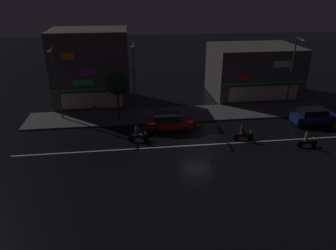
{
  "coord_description": "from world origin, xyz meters",
  "views": [
    {
      "loc": [
        -5.77,
        -24.44,
        12.97
      ],
      "look_at": [
        -2.49,
        1.28,
        1.54
      ],
      "focal_mm": 33.76,
      "sensor_mm": 36.0,
      "label": 1
    }
  ],
  "objects": [
    {
      "name": "street_tree",
      "position": [
        -7.0,
        7.14,
        3.88
      ],
      "size": [
        2.41,
        2.41,
        4.97
      ],
      "color": "#473323",
      "rests_on": "sidewalk_far"
    },
    {
      "name": "motorcycle_following",
      "position": [
        -5.23,
        1.49,
        0.63
      ],
      "size": [
        1.9,
        0.6,
        1.52
      ],
      "rotation": [
        0.0,
        0.0,
        0.11
      ],
      "color": "black",
      "rests_on": "ground"
    },
    {
      "name": "motorcycle_lead",
      "position": [
        4.31,
        0.54,
        0.63
      ],
      "size": [
        1.9,
        0.6,
        1.52
      ],
      "rotation": [
        0.0,
        0.0,
        -0.04
      ],
      "color": "black",
      "rests_on": "ground"
    },
    {
      "name": "streetlamp_east",
      "position": [
        12.1,
        7.64,
        4.76
      ],
      "size": [
        0.44,
        1.64,
        7.93
      ],
      "color": "#47494C",
      "rests_on": "sidewalk_far"
    },
    {
      "name": "streetlamp_west",
      "position": [
        -12.98,
        7.55,
        4.49
      ],
      "size": [
        0.44,
        1.64,
        7.41
      ],
      "color": "#47494C",
      "rests_on": "sidewalk_far"
    },
    {
      "name": "ground_plane",
      "position": [
        0.0,
        0.0,
        0.0
      ],
      "size": [
        140.0,
        140.0,
        0.0
      ],
      "primitive_type": "plane",
      "color": "black"
    },
    {
      "name": "parked_car_trailing",
      "position": [
        12.63,
        3.14,
        0.87
      ],
      "size": [
        4.3,
        1.98,
        1.67
      ],
      "color": "navy",
      "rests_on": "ground"
    },
    {
      "name": "traffic_cone",
      "position": [
        0.83,
        4.07,
        0.28
      ],
      "size": [
        0.36,
        0.36,
        0.55
      ],
      "primitive_type": "cone",
      "color": "orange",
      "rests_on": "ground"
    },
    {
      "name": "streetlamp_mid",
      "position": [
        -5.24,
        6.72,
        4.71
      ],
      "size": [
        0.44,
        1.64,
        7.83
      ],
      "color": "#47494C",
      "rests_on": "sidewalk_far"
    },
    {
      "name": "parked_car_near_kerb",
      "position": [
        -2.08,
        3.61,
        0.87
      ],
      "size": [
        4.3,
        1.98,
        1.67
      ],
      "rotation": [
        0.0,
        0.0,
        3.14
      ],
      "color": "maroon",
      "rests_on": "ground"
    },
    {
      "name": "motorcycle_opposite_lane",
      "position": [
        9.42,
        -1.49,
        0.63
      ],
      "size": [
        1.9,
        0.6,
        1.52
      ],
      "rotation": [
        0.0,
        0.0,
        3.26
      ],
      "color": "black",
      "rests_on": "ground"
    },
    {
      "name": "sidewalk_far",
      "position": [
        0.0,
        7.37,
        0.07
      ],
      "size": [
        33.41,
        4.51,
        0.14
      ],
      "primitive_type": "cube",
      "color": "#4C4C4F",
      "rests_on": "ground"
    },
    {
      "name": "storefront_left_block",
      "position": [
        10.02,
        13.53,
        3.1
      ],
      "size": [
        10.56,
        7.96,
        6.22
      ],
      "color": "#56514C",
      "rests_on": "ground"
    },
    {
      "name": "storefront_center_block",
      "position": [
        -10.02,
        12.81,
        4.29
      ],
      "size": [
        8.57,
        6.52,
        8.6
      ],
      "color": "#56514C",
      "rests_on": "ground"
    },
    {
      "name": "lane_divider_stripe",
      "position": [
        0.0,
        0.0,
        0.01
      ],
      "size": [
        31.74,
        0.16,
        0.01
      ],
      "primitive_type": "cube",
      "color": "beige",
      "rests_on": "ground"
    },
    {
      "name": "pedestrian_on_sidewalk",
      "position": [
        -9.4,
        6.43,
        0.98
      ],
      "size": [
        0.35,
        0.35,
        1.82
      ],
      "rotation": [
        0.0,
        0.0,
        4.89
      ],
      "color": "#334766",
      "rests_on": "sidewalk_far"
    }
  ]
}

